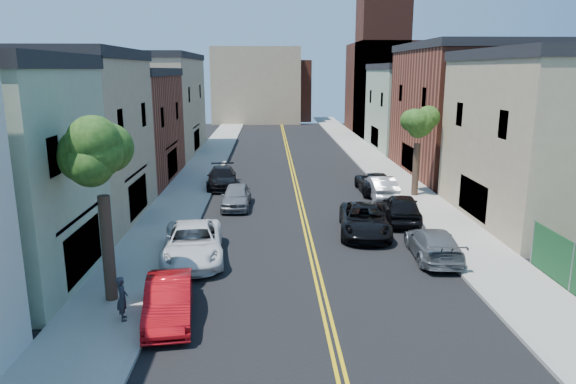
{
  "coord_description": "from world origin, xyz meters",
  "views": [
    {
      "loc": [
        -1.99,
        -4.18,
        8.47
      ],
      "look_at": [
        -0.99,
        23.28,
        2.0
      ],
      "focal_mm": 32.45,
      "sensor_mm": 36.0,
      "label": 1
    }
  ],
  "objects": [
    {
      "name": "sidewalk_left",
      "position": [
        -7.9,
        40.0,
        0.07
      ],
      "size": [
        3.2,
        100.0,
        0.15
      ],
      "primitive_type": "cube",
      "color": "gray",
      "rests_on": "ground"
    },
    {
      "name": "sidewalk_right",
      "position": [
        7.9,
        40.0,
        0.07
      ],
      "size": [
        3.2,
        100.0,
        0.15
      ],
      "primitive_type": "cube",
      "color": "gray",
      "rests_on": "ground"
    },
    {
      "name": "curb_left",
      "position": [
        -6.15,
        40.0,
        0.07
      ],
      "size": [
        0.3,
        100.0,
        0.15
      ],
      "primitive_type": "cube",
      "color": "gray",
      "rests_on": "ground"
    },
    {
      "name": "curb_right",
      "position": [
        6.15,
        40.0,
        0.07
      ],
      "size": [
        0.3,
        100.0,
        0.15
      ],
      "primitive_type": "cube",
      "color": "gray",
      "rests_on": "ground"
    },
    {
      "name": "bldg_left_tan_near",
      "position": [
        -14.0,
        25.0,
        4.5
      ],
      "size": [
        9.0,
        10.0,
        9.0
      ],
      "primitive_type": "cube",
      "color": "#998466",
      "rests_on": "ground"
    },
    {
      "name": "bldg_left_brick",
      "position": [
        -14.0,
        36.0,
        4.0
      ],
      "size": [
        9.0,
        12.0,
        8.0
      ],
      "primitive_type": "cube",
      "color": "brown",
      "rests_on": "ground"
    },
    {
      "name": "bldg_left_tan_far",
      "position": [
        -14.0,
        50.0,
        4.75
      ],
      "size": [
        9.0,
        16.0,
        9.5
      ],
      "primitive_type": "cube",
      "color": "#998466",
      "rests_on": "ground"
    },
    {
      "name": "bldg_right_tan",
      "position": [
        14.0,
        24.0,
        4.5
      ],
      "size": [
        9.0,
        12.0,
        9.0
      ],
      "primitive_type": "cube",
      "color": "#998466",
      "rests_on": "ground"
    },
    {
      "name": "bldg_right_brick",
      "position": [
        14.0,
        38.0,
        5.0
      ],
      "size": [
        9.0,
        14.0,
        10.0
      ],
      "primitive_type": "cube",
      "color": "brown",
      "rests_on": "ground"
    },
    {
      "name": "bldg_right_palegrn",
      "position": [
        14.0,
        52.0,
        4.25
      ],
      "size": [
        9.0,
        12.0,
        8.5
      ],
      "primitive_type": "cube",
      "color": "gray",
      "rests_on": "ground"
    },
    {
      "name": "church",
      "position": [
        16.33,
        67.07,
        7.24
      ],
      "size": [
        16.2,
        14.2,
        22.6
      ],
      "color": "#4C2319",
      "rests_on": "ground"
    },
    {
      "name": "backdrop_left",
      "position": [
        -4.0,
        82.0,
        6.0
      ],
      "size": [
        14.0,
        8.0,
        12.0
      ],
      "primitive_type": "cube",
      "color": "#998466",
      "rests_on": "ground"
    },
    {
      "name": "backdrop_center",
      "position": [
        0.0,
        86.0,
        5.0
      ],
      "size": [
        10.0,
        8.0,
        10.0
      ],
      "primitive_type": "cube",
      "color": "brown",
      "rests_on": "ground"
    },
    {
      "name": "tree_left_mid",
      "position": [
        -7.88,
        14.01,
        6.58
      ],
      "size": [
        5.2,
        5.2,
        9.29
      ],
      "color": "#36261B",
      "rests_on": "sidewalk_left"
    },
    {
      "name": "tree_right_far",
      "position": [
        7.92,
        30.01,
        5.76
      ],
      "size": [
        4.4,
        4.4,
        8.03
      ],
      "color": "#36261B",
      "rests_on": "sidewalk_right"
    },
    {
      "name": "red_sedan",
      "position": [
        -5.5,
        12.57,
        0.72
      ],
      "size": [
        2.1,
        4.56,
        1.45
      ],
      "primitive_type": "imported",
      "rotation": [
        0.0,
        0.0,
        0.13
      ],
      "color": "red",
      "rests_on": "ground"
    },
    {
      "name": "white_pickup",
      "position": [
        -5.5,
        18.43,
        0.8
      ],
      "size": [
        3.27,
        6.04,
        1.61
      ],
      "primitive_type": "imported",
      "rotation": [
        0.0,
        0.0,
        0.11
      ],
      "color": "silver",
      "rests_on": "ground"
    },
    {
      "name": "grey_car_left",
      "position": [
        -4.08,
        27.6,
        0.74
      ],
      "size": [
        1.86,
        4.37,
        1.47
      ],
      "primitive_type": "imported",
      "rotation": [
        0.0,
        0.0,
        -0.03
      ],
      "color": "slate",
      "rests_on": "ground"
    },
    {
      "name": "black_car_left",
      "position": [
        -5.5,
        33.44,
        0.74
      ],
      "size": [
        2.36,
        5.23,
        1.49
      ],
      "primitive_type": "imported",
      "rotation": [
        0.0,
        0.0,
        0.06
      ],
      "color": "black",
      "rests_on": "ground"
    },
    {
      "name": "grey_car_right",
      "position": [
        5.5,
        18.22,
        0.7
      ],
      "size": [
        2.23,
        4.92,
        1.4
      ],
      "primitive_type": "imported",
      "rotation": [
        0.0,
        0.0,
        3.08
      ],
      "color": "#53575B",
      "rests_on": "ground"
    },
    {
      "name": "black_car_right",
      "position": [
        5.5,
        24.14,
        0.82
      ],
      "size": [
        2.49,
        5.02,
        1.64
      ],
      "primitive_type": "imported",
      "rotation": [
        0.0,
        0.0,
        3.02
      ],
      "color": "black",
      "rests_on": "ground"
    },
    {
      "name": "silver_car_right",
      "position": [
        5.5,
        29.89,
        0.75
      ],
      "size": [
        1.74,
        4.62,
        1.51
      ],
      "primitive_type": "imported",
      "rotation": [
        0.0,
        0.0,
        3.17
      ],
      "color": "#B2B4BA",
      "rests_on": "ground"
    },
    {
      "name": "dark_car_right_far",
      "position": [
        5.5,
        31.53,
        0.71
      ],
      "size": [
        2.38,
        5.11,
        1.42
      ],
      "primitive_type": "imported",
      "rotation": [
        0.0,
        0.0,
        3.15
      ],
      "color": "black",
      "rests_on": "ground"
    },
    {
      "name": "black_suv_lane",
      "position": [
        3.0,
        21.95,
        0.77
      ],
      "size": [
        3.15,
        5.78,
        1.54
      ],
      "primitive_type": "imported",
      "rotation": [
        0.0,
        0.0,
        -0.11
      ],
      "color": "black",
      "rests_on": "ground"
    },
    {
      "name": "pedestrian_left",
      "position": [
        -7.02,
        12.32,
        0.93
      ],
      "size": [
        0.53,
        0.66,
        1.56
      ],
      "primitive_type": "imported",
      "rotation": [
        0.0,
        0.0,
        1.89
      ],
      "color": "#26272E",
      "rests_on": "sidewalk_left"
    }
  ]
}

